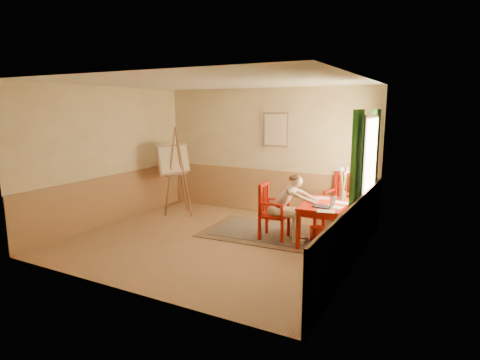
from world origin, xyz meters
The scene contains 14 objects.
room centered at (0.00, 0.00, 1.40)m, with size 5.04×4.54×2.84m.
wainscot centered at (0.00, 0.80, 0.50)m, with size 5.00×4.50×1.00m.
window centered at (2.42, 1.10, 1.35)m, with size 0.12×2.01×2.20m.
wall_portrait centered at (0.25, 2.20, 1.90)m, with size 0.60×0.05×0.76m.
rug centered at (0.67, 0.87, 0.01)m, with size 2.48×1.73×0.02m.
table centered at (1.79, 0.86, 0.63)m, with size 0.78×1.23×0.72m.
chair_left centered at (0.87, 0.61, 0.52)m, with size 0.52×0.50×1.03m.
chair_back centered at (1.81, 1.91, 0.55)m, with size 0.58×0.60×1.10m.
figure centered at (1.17, 0.63, 0.68)m, with size 0.93×0.43×1.23m.
laptop centered at (1.89, 0.55, 0.76)m, with size 0.38×0.25×0.22m.
papers centered at (1.90, 0.80, 0.72)m, with size 0.73×1.18×0.00m.
vase centered at (1.98, 1.30, 1.00)m, with size 0.22×0.31×0.60m.
wastebasket centered at (1.66, 0.86, 0.13)m, with size 0.25×0.25×0.27m, color red.
easel centered at (-1.76, 1.23, 1.16)m, with size 0.72×0.88×1.96m.
Camera 1 is at (3.67, -5.85, 2.38)m, focal length 29.74 mm.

